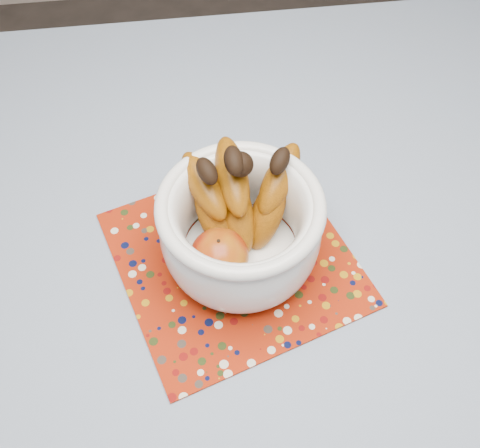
{
  "coord_description": "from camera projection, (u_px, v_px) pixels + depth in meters",
  "views": [
    {
      "loc": [
        -0.09,
        -0.48,
        1.53
      ],
      "look_at": [
        -0.03,
        0.0,
        0.85
      ],
      "focal_mm": 42.0,
      "sensor_mm": 36.0,
      "label": 1
    }
  ],
  "objects": [
    {
      "name": "placemat",
      "position": [
        234.0,
        258.0,
        0.9
      ],
      "size": [
        0.44,
        0.44,
        0.0
      ],
      "primitive_type": "cube",
      "rotation": [
        0.0,
        0.0,
        0.3
      ],
      "color": "#931E08",
      "rests_on": "tablecloth"
    },
    {
      "name": "fruit_bowl",
      "position": [
        241.0,
        218.0,
        0.83
      ],
      "size": [
        0.27,
        0.26,
        0.21
      ],
      "color": "white",
      "rests_on": "placemat"
    },
    {
      "name": "tablecloth",
      "position": [
        257.0,
        259.0,
        0.91
      ],
      "size": [
        1.32,
        1.32,
        0.01
      ],
      "primitive_type": "cube",
      "color": "slate",
      "rests_on": "table"
    },
    {
      "name": "table",
      "position": [
        256.0,
        284.0,
        0.97
      ],
      "size": [
        1.2,
        1.2,
        0.75
      ],
      "color": "olive",
      "rests_on": "ground"
    }
  ]
}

